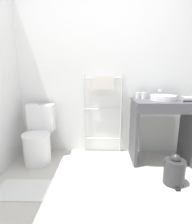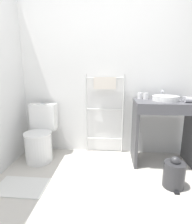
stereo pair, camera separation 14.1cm
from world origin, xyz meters
The scene contains 12 objects.
ground_plane centered at (0.00, 0.00, 0.00)m, with size 12.00×12.00×0.00m, color beige.
wall_back centered at (0.00, 1.51, 1.18)m, with size 2.77×0.12×2.35m, color white.
toilet centered at (-0.91, 1.10, 0.33)m, with size 0.39×0.53×0.81m.
towel_radiator centered at (0.02, 1.40, 0.88)m, with size 0.60×0.06×1.24m.
vanity_counter centered at (0.84, 1.13, 0.58)m, with size 0.80×0.55×0.89m.
sink_basin centered at (0.84, 1.16, 0.93)m, with size 0.35×0.35×0.07m.
faucet centered at (0.84, 1.35, 0.97)m, with size 0.02×0.10×0.13m.
cup_near_wall centered at (0.53, 1.33, 0.93)m, with size 0.07×0.07×0.09m.
cup_near_edge centered at (0.61, 1.29, 0.94)m, with size 0.07×0.07×0.09m.
hair_dryer centered at (1.12, 1.04, 0.93)m, with size 0.18×0.16×0.07m.
trash_bin centered at (0.83, 0.58, 0.16)m, with size 0.23×0.26×0.37m.
bath_mat centered at (-0.87, 0.41, 0.01)m, with size 0.56×0.36×0.01m, color silver.
Camera 1 is at (-0.02, -1.25, 1.25)m, focal length 28.00 mm.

